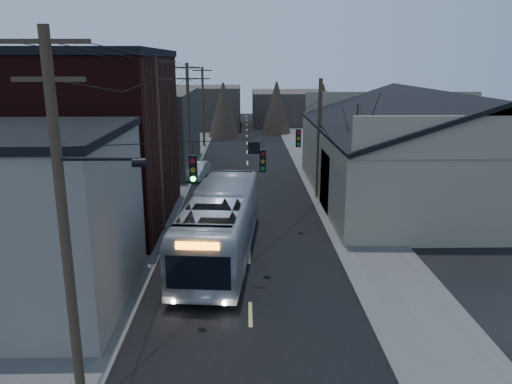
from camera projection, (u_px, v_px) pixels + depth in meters
The scene contains 13 objects.
road_surface at pixel (248, 182), 40.83m from camera, with size 9.00×110.00×0.02m, color black.
sidewalk_left at pixel (168, 182), 40.69m from camera, with size 4.00×110.00×0.12m, color #474744.
sidewalk_right at pixel (327, 181), 40.95m from camera, with size 4.00×110.00×0.12m, color #474744.
building_clapboard at pixel (20, 223), 19.46m from camera, with size 8.00×8.00×7.00m, color slate.
building_brick at pixel (81, 141), 29.69m from camera, with size 10.00×12.00×10.00m, color black.
building_left_far at pixel (143, 130), 45.55m from camera, with size 9.00×14.00×7.00m, color #38332D.
warehouse at pixel (430, 161), 35.57m from camera, with size 16.16×20.60×7.73m.
building_far_left at pixel (206, 107), 73.79m from camera, with size 10.00×12.00×6.00m, color #38332D.
building_far_right at pixel (291, 107), 79.01m from camera, with size 12.00×14.00×5.00m, color #38332D.
bare_tree at pixel (355, 163), 30.38m from camera, with size 0.40×0.40×7.20m, color black.
utility_lines at pixel (202, 132), 33.85m from camera, with size 11.24×45.28×10.50m.
bus at pixel (221, 224), 25.00m from camera, with size 2.91×12.45×3.47m, color #B3B9C0.
parked_car at pixel (197, 170), 41.99m from camera, with size 1.48×4.23×1.39m, color #A8ACB0.
Camera 1 is at (-0.14, -9.69, 9.64)m, focal length 35.00 mm.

